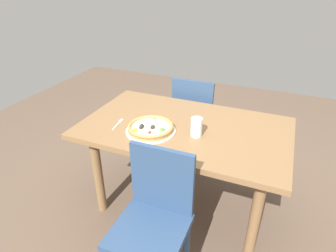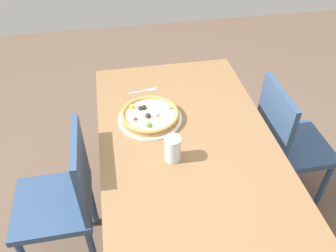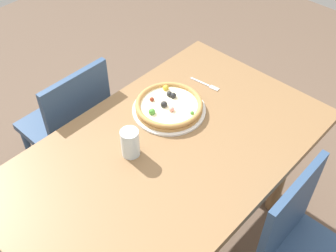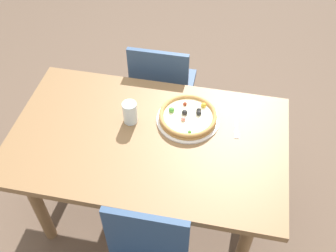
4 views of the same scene
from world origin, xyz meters
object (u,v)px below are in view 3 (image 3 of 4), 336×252
(pizza, at_px, (169,105))
(fork, at_px, (207,85))
(chair_near, at_px, (71,125))
(drinking_glass, at_px, (130,143))
(plate, at_px, (169,110))
(dining_table, at_px, (167,165))

(pizza, bearing_deg, fork, 177.28)
(chair_near, relative_size, pizza, 2.84)
(chair_near, xyz_separation_m, pizza, (-0.25, 0.49, 0.28))
(drinking_glass, bearing_deg, plate, -167.97)
(dining_table, distance_m, drinking_glass, 0.23)
(pizza, bearing_deg, dining_table, 40.89)
(chair_near, xyz_separation_m, plate, (-0.25, 0.49, 0.26))
(dining_table, bearing_deg, drinking_glass, -39.92)
(chair_near, relative_size, plate, 2.60)
(fork, distance_m, drinking_glass, 0.58)
(drinking_glass, bearing_deg, pizza, -167.81)
(plate, relative_size, drinking_glass, 2.67)
(dining_table, xyz_separation_m, drinking_glass, (0.12, -0.10, 0.17))
(dining_table, relative_size, fork, 8.86)
(drinking_glass, bearing_deg, fork, -174.66)
(chair_near, height_order, drinking_glass, chair_near)
(dining_table, bearing_deg, pizza, -139.11)
(chair_near, xyz_separation_m, fork, (-0.52, 0.51, 0.25))
(dining_table, height_order, plate, plate)
(plate, relative_size, pizza, 1.09)
(pizza, bearing_deg, plate, 87.37)
(plate, height_order, pizza, pizza)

